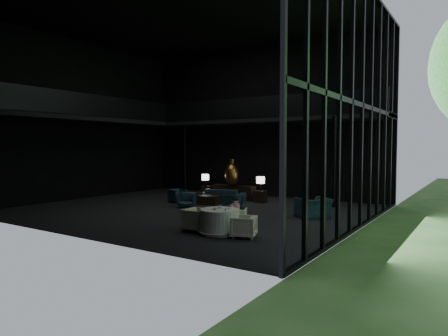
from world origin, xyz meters
The scene contains 35 objects.
floor centered at (0.00, 0.00, 0.00)m, with size 14.00×12.00×0.02m, color black.
ceiling centered at (0.00, 0.00, 8.00)m, with size 14.00×12.00×0.02m, color black.
wall_back centered at (0.00, 6.00, 4.00)m, with size 14.00×0.04×8.00m, color black.
wall_front centered at (0.00, -6.00, 4.00)m, with size 14.00×0.04×8.00m, color black.
wall_left centered at (-7.00, 0.00, 4.00)m, with size 0.04×12.00×8.00m, color black.
curtain_wall centered at (6.95, 0.00, 4.00)m, with size 0.20×12.00×8.00m, color black, non-canonical shape.
mezzanine_left centered at (-6.00, 0.00, 4.00)m, with size 2.00×12.00×0.25m, color black.
mezzanine_back centered at (1.00, 5.00, 4.00)m, with size 12.00×2.00×0.25m, color black.
railing_left centered at (-5.00, 0.00, 4.60)m, with size 0.06×12.00×1.00m, color black.
railing_back centered at (1.00, 4.00, 4.60)m, with size 12.00×0.06×1.00m, color black.
column_nw centered at (-5.00, 5.70, 2.00)m, with size 0.24×0.24×4.00m, color black.
column_ne centered at (4.80, 4.00, 2.00)m, with size 0.24×0.24×4.00m, color black.
console centered at (-0.23, 3.75, 0.36)m, with size 2.26×0.51×0.72m, color black.
bronze_urn centered at (-0.23, 3.52, 1.29)m, with size 0.71×0.71×1.33m.
side_table_left centered at (-1.83, 3.71, 0.30)m, with size 0.54×0.54×0.59m, color black.
table_lamp_left centered at (-1.83, 3.47, 1.05)m, with size 0.38×0.38×0.63m.
side_table_right centered at (1.37, 3.52, 0.28)m, with size 0.51×0.51×0.56m, color black.
table_lamp_right centered at (1.37, 3.56, 1.04)m, with size 0.40×0.40×0.67m.
sofa centered at (-0.29, 2.83, 0.42)m, with size 2.17×0.63×0.85m, color black.
lounge_armchair_west centered at (-1.95, 1.36, 0.32)m, with size 0.61×0.58×0.63m, color #0E242E.
lounge_armchair_east centered at (1.27, 1.21, 0.30)m, with size 0.59×0.55×0.61m, color #143646.
lounge_armchair_south centered at (-0.50, 0.27, 0.35)m, with size 0.68×0.64×0.70m, color #213542.
window_armchair centered at (4.98, 0.97, 0.52)m, with size 1.20×0.78×1.04m, color black.
coffee_table centered at (-0.34, 1.72, 0.21)m, with size 0.92×0.92×0.41m, color black.
dining_table centered at (3.58, -3.24, 0.33)m, with size 1.38×1.38×0.75m.
dining_chair_north centered at (3.56, -2.32, 0.35)m, with size 0.67×0.63×0.69m, color beige.
dining_chair_east centered at (4.47, -3.31, 0.32)m, with size 0.62×0.58×0.64m, color beige.
dining_chair_west centered at (2.75, -3.30, 0.39)m, with size 0.77×0.72×0.79m, color silver.
child centered at (3.60, -2.36, 0.72)m, with size 0.26×0.26×0.56m.
plate_a centered at (3.46, -3.33, 0.76)m, with size 0.22×0.22×0.01m, color white.
plate_b centered at (3.73, -2.97, 0.76)m, with size 0.20×0.20×0.01m, color white.
saucer centered at (3.86, -3.29, 0.76)m, with size 0.17×0.17×0.01m, color white.
coffee_cup centered at (3.88, -3.34, 0.79)m, with size 0.09×0.09×0.06m, color white.
cereal_bowl centered at (3.48, -3.08, 0.79)m, with size 0.16×0.16×0.08m, color white.
cream_pot centered at (3.56, -3.48, 0.79)m, with size 0.07×0.07×0.08m, color #99999E.
Camera 1 is at (10.33, -13.31, 2.66)m, focal length 32.00 mm.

